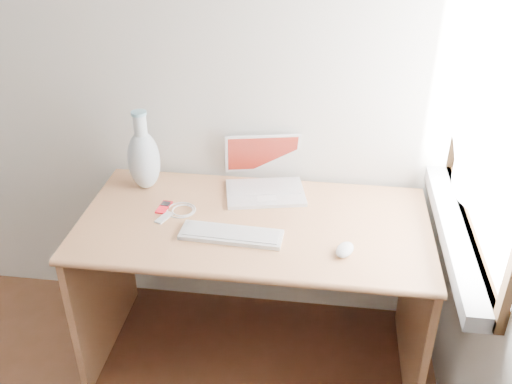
# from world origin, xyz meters

# --- Properties ---
(back_wall) EXTENTS (3.50, 0.04, 2.60)m
(back_wall) POSITION_xyz_m (0.00, 1.75, 1.30)
(back_wall) COLOR silver
(back_wall) RESTS_ON floor
(window) EXTENTS (0.11, 0.99, 1.10)m
(window) POSITION_xyz_m (1.72, 1.30, 1.28)
(window) COLOR white
(window) RESTS_ON right_wall
(desk) EXTENTS (1.37, 0.68, 0.72)m
(desk) POSITION_xyz_m (0.95, 1.46, 0.52)
(desk) COLOR tan
(desk) RESTS_ON floor
(laptop) EXTENTS (0.36, 0.33, 0.22)m
(laptop) POSITION_xyz_m (0.97, 1.63, 0.77)
(laptop) COLOR white
(laptop) RESTS_ON desk
(external_keyboard) EXTENTS (0.39, 0.13, 0.02)m
(external_keyboard) POSITION_xyz_m (0.88, 1.26, 0.73)
(external_keyboard) COLOR white
(external_keyboard) RESTS_ON desk
(mouse) EXTENTS (0.09, 0.11, 0.03)m
(mouse) POSITION_xyz_m (1.30, 1.21, 0.74)
(mouse) COLOR white
(mouse) RESTS_ON desk
(ipod) EXTENTS (0.05, 0.10, 0.01)m
(ipod) POSITION_xyz_m (0.58, 1.42, 0.73)
(ipod) COLOR red
(ipod) RESTS_ON desk
(cable_coil) EXTENTS (0.12, 0.12, 0.01)m
(cable_coil) POSITION_xyz_m (0.65, 1.41, 0.73)
(cable_coil) COLOR white
(cable_coil) RESTS_ON desk
(remote) EXTENTS (0.06, 0.09, 0.01)m
(remote) POSITION_xyz_m (0.60, 1.35, 0.73)
(remote) COLOR white
(remote) RESTS_ON desk
(vase) EXTENTS (0.14, 0.14, 0.35)m
(vase) POSITION_xyz_m (0.46, 1.58, 0.86)
(vase) COLOR silver
(vase) RESTS_ON desk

